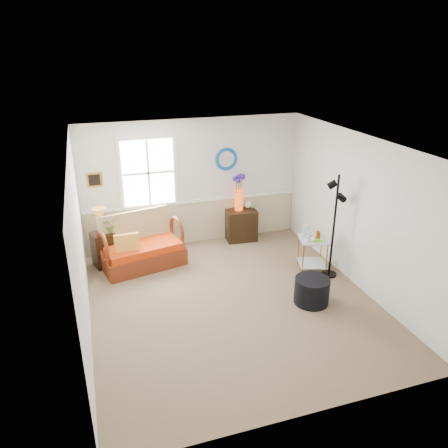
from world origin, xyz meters
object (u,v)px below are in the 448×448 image
object	(u,v)px
cabinet	(241,225)
floor_lamp	(334,227)
loveseat	(141,242)
lamp_stand	(104,249)
side_table	(312,255)
ottoman	(312,291)

from	to	relation	value
cabinet	floor_lamp	size ratio (longest dim) A/B	0.35
cabinet	floor_lamp	distance (m)	2.29
loveseat	floor_lamp	size ratio (longest dim) A/B	0.79
loveseat	cabinet	xyz separation A→B (m)	(2.18, 0.52, -0.15)
lamp_stand	floor_lamp	xyz separation A→B (m)	(3.88, -1.65, 0.62)
lamp_stand	side_table	size ratio (longest dim) A/B	1.05
lamp_stand	cabinet	size ratio (longest dim) A/B	1.00
side_table	floor_lamp	bearing A→B (deg)	-51.29
side_table	ottoman	size ratio (longest dim) A/B	1.13
loveseat	cabinet	bearing A→B (deg)	1.04
floor_lamp	ottoman	xyz separation A→B (m)	(-0.75, -0.72, -0.74)
lamp_stand	cabinet	distance (m)	2.89
loveseat	floor_lamp	distance (m)	3.53
loveseat	side_table	xyz separation A→B (m)	(2.97, -1.16, -0.17)
lamp_stand	side_table	distance (m)	3.91
floor_lamp	cabinet	bearing A→B (deg)	141.42
ottoman	floor_lamp	bearing A→B (deg)	43.54
ottoman	cabinet	bearing A→B (deg)	95.38
side_table	ottoman	xyz separation A→B (m)	(-0.53, -0.99, -0.10)
loveseat	lamp_stand	size ratio (longest dim) A/B	2.23
floor_lamp	ottoman	bearing A→B (deg)	-112.22
lamp_stand	ottoman	distance (m)	3.93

